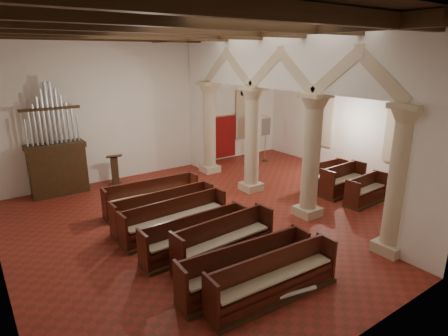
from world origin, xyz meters
TOP-DOWN VIEW (x-y plane):
  - floor at (0.00, 0.00)m, footprint 14.00×14.00m
  - ceiling at (0.00, 0.00)m, footprint 14.00×14.00m
  - wall_back at (0.00, 6.00)m, footprint 14.00×0.02m
  - wall_front at (0.00, -6.00)m, footprint 14.00×0.02m
  - wall_right at (7.00, 0.00)m, footprint 0.02×12.00m
  - ceiling_beams at (0.00, 0.00)m, footprint 13.80×11.80m
  - arcade at (1.80, 0.00)m, footprint 0.90×11.90m
  - window_right_a at (6.98, -1.50)m, footprint 0.03×1.00m
  - window_right_b at (6.98, 2.50)m, footprint 0.03×1.00m
  - window_back at (5.00, 5.98)m, footprint 1.00×0.03m
  - pipe_organ at (-4.50, 5.50)m, footprint 2.10×0.85m
  - lectern at (-2.47, 5.00)m, footprint 0.63×0.65m
  - dossal_curtain at (3.50, 5.92)m, footprint 1.80×0.07m
  - processional_banner at (5.04, 4.36)m, footprint 0.54×0.69m
  - hymnal_box_a at (-0.85, -3.72)m, footprint 0.36×0.31m
  - hymnal_box_b at (-0.88, -2.61)m, footprint 0.42×0.39m
  - hymnal_box_c at (-1.66, -0.51)m, footprint 0.31×0.27m
  - tube_heater_a at (-1.76, -4.50)m, footprint 0.95×0.29m
  - tube_heater_b at (-2.48, -3.55)m, footprint 1.03×0.55m
  - nave_pew_0 at (-2.18, -4.18)m, footprint 3.32×0.85m
  - nave_pew_1 at (-2.45, -3.52)m, footprint 3.39×0.95m
  - nave_pew_2 at (-2.14, -2.23)m, footprint 2.96×0.94m
  - nave_pew_3 at (-2.57, -1.48)m, footprint 3.10×0.75m
  - nave_pew_4 at (-2.48, -0.16)m, footprint 3.37×0.83m
  - nave_pew_5 at (-2.46, 0.60)m, footprint 3.35×0.80m
  - nave_pew_6 at (-2.29, 1.88)m, footprint 3.32×0.89m
  - aisle_pew_0 at (4.34, -1.97)m, footprint 1.91×0.80m
  - aisle_pew_1 at (4.43, -0.88)m, footprint 2.10×0.86m
  - aisle_pew_2 at (4.43, -0.01)m, footprint 2.07×0.71m

SIDE VIEW (x-z plane):
  - floor at x=0.00m, z-range 0.00..0.00m
  - tube_heater_a at x=-1.76m, z-range 0.11..0.21m
  - tube_heater_b at x=-2.48m, z-range 0.11..0.21m
  - hymnal_box_c at x=-1.66m, z-range 0.10..0.38m
  - hymnal_box_a at x=-0.85m, z-range 0.10..0.42m
  - hymnal_box_b at x=-0.88m, z-range 0.10..0.44m
  - nave_pew_0 at x=-2.18m, z-range -0.18..0.87m
  - aisle_pew_0 at x=4.34m, z-range -0.17..0.86m
  - nave_pew_3 at x=-2.57m, z-range -0.18..0.89m
  - aisle_pew_2 at x=4.43m, z-range -0.17..0.88m
  - nave_pew_4 at x=-2.48m, z-range -0.18..0.89m
  - nave_pew_6 at x=-2.29m, z-range -0.19..0.90m
  - nave_pew_1 at x=-2.45m, z-range -0.19..0.91m
  - nave_pew_5 at x=-2.46m, z-range -0.19..0.91m
  - nave_pew_2 at x=-2.14m, z-range -0.19..0.96m
  - aisle_pew_1 at x=4.43m, z-range -0.18..0.96m
  - lectern at x=-2.47m, z-range -0.12..1.30m
  - processional_banner at x=5.04m, z-range -0.38..1.97m
  - dossal_curtain at x=3.50m, z-range 0.08..2.25m
  - pipe_organ at x=-4.50m, z-range -0.83..3.57m
  - window_right_a at x=6.98m, z-range 1.10..3.30m
  - window_right_b at x=6.98m, z-range 1.10..3.30m
  - window_back at x=5.00m, z-range 1.10..3.30m
  - wall_back at x=0.00m, z-range 0.00..6.00m
  - wall_front at x=0.00m, z-range 0.00..6.00m
  - wall_right at x=7.00m, z-range 0.00..6.00m
  - arcade at x=1.80m, z-range 0.56..6.56m
  - ceiling_beams at x=0.00m, z-range 5.67..5.97m
  - ceiling at x=0.00m, z-range 6.00..6.00m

